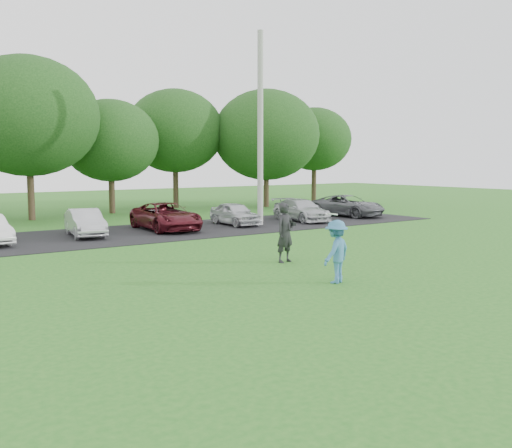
% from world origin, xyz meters
% --- Properties ---
extents(ground, '(100.00, 100.00, 0.00)m').
position_xyz_m(ground, '(0.00, 0.00, 0.00)').
color(ground, '#23671D').
rests_on(ground, ground).
extents(parking_lot, '(32.00, 6.50, 0.03)m').
position_xyz_m(parking_lot, '(0.00, 13.00, 0.01)').
color(parking_lot, black).
rests_on(parking_lot, ground).
extents(utility_pole, '(0.28, 0.28, 9.35)m').
position_xyz_m(utility_pole, '(6.66, 12.67, 4.67)').
color(utility_pole, '#A5A6A1').
rests_on(utility_pole, ground).
extents(frisbee_player, '(1.20, 0.93, 1.83)m').
position_xyz_m(frisbee_player, '(0.49, 0.58, 0.82)').
color(frisbee_player, teal).
rests_on(frisbee_player, ground).
extents(camera_bystander, '(0.74, 0.55, 1.86)m').
position_xyz_m(camera_bystander, '(1.26, 3.72, 0.93)').
color(camera_bystander, black).
rests_on(camera_bystander, ground).
extents(parked_cars, '(28.26, 4.81, 1.26)m').
position_xyz_m(parked_cars, '(1.50, 13.07, 0.62)').
color(parked_cars, '#525359').
rests_on(parked_cars, parking_lot).
extents(tree_row, '(42.39, 9.85, 8.64)m').
position_xyz_m(tree_row, '(1.51, 22.76, 4.91)').
color(tree_row, '#38281C').
rests_on(tree_row, ground).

